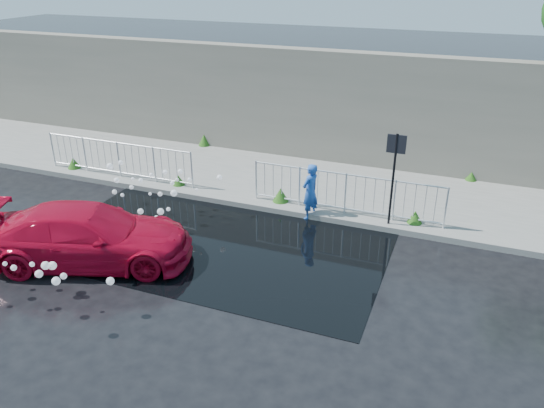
{
  "coord_description": "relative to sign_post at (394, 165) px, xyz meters",
  "views": [
    {
      "loc": [
        5.77,
        -9.01,
        6.2
      ],
      "look_at": [
        1.71,
        1.43,
        1.0
      ],
      "focal_mm": 35.0,
      "sensor_mm": 36.0,
      "label": 1
    }
  ],
  "objects": [
    {
      "name": "retaining_wall",
      "position": [
        -4.2,
        4.1,
        0.18
      ],
      "size": [
        30.0,
        0.6,
        3.5
      ],
      "primitive_type": "cube",
      "color": "#656155",
      "rests_on": "pavement"
    },
    {
      "name": "sign_post",
      "position": [
        0.0,
        0.0,
        0.0
      ],
      "size": [
        0.45,
        0.06,
        2.5
      ],
      "color": "black",
      "rests_on": "ground"
    },
    {
      "name": "person",
      "position": [
        -2.04,
        -0.1,
        -0.97
      ],
      "size": [
        0.54,
        0.64,
        1.5
      ],
      "primitive_type": "imported",
      "rotation": [
        0.0,
        0.0,
        -1.95
      ],
      "color": "blue",
      "rests_on": "ground"
    },
    {
      "name": "water_spray",
      "position": [
        -5.94,
        -3.04,
        -1.01
      ],
      "size": [
        3.44,
        5.63,
        1.08
      ],
      "color": "white",
      "rests_on": "ground"
    },
    {
      "name": "curb",
      "position": [
        -4.2,
        -0.1,
        -1.64
      ],
      "size": [
        30.0,
        0.25,
        0.16
      ],
      "primitive_type": "cube",
      "color": "slate",
      "rests_on": "ground"
    },
    {
      "name": "railing_right",
      "position": [
        -1.2,
        0.25,
        -0.99
      ],
      "size": [
        5.05,
        0.05,
        1.1
      ],
      "color": "silver",
      "rests_on": "pavement"
    },
    {
      "name": "railing_left",
      "position": [
        -8.2,
        0.25,
        -0.99
      ],
      "size": [
        5.05,
        0.05,
        1.1
      ],
      "color": "silver",
      "rests_on": "pavement"
    },
    {
      "name": "ground",
      "position": [
        -4.2,
        -3.1,
        -1.72
      ],
      "size": [
        90.0,
        90.0,
        0.0
      ],
      "primitive_type": "plane",
      "color": "black",
      "rests_on": "ground"
    },
    {
      "name": "pavement",
      "position": [
        -4.2,
        1.9,
        -1.65
      ],
      "size": [
        30.0,
        4.0,
        0.15
      ],
      "primitive_type": "cube",
      "color": "slate",
      "rests_on": "ground"
    },
    {
      "name": "weeds",
      "position": [
        -4.57,
        1.41,
        -1.4
      ],
      "size": [
        12.17,
        3.93,
        0.4
      ],
      "color": "#164111",
      "rests_on": "pavement"
    },
    {
      "name": "red_car",
      "position": [
        -5.93,
        -3.98,
        -1.07
      ],
      "size": [
        4.86,
        3.29,
        1.31
      ],
      "primitive_type": "imported",
      "rotation": [
        0.0,
        0.0,
        1.93
      ],
      "color": "#B40723",
      "rests_on": "ground"
    },
    {
      "name": "puddle",
      "position": [
        -3.7,
        -2.1,
        -1.72
      ],
      "size": [
        8.0,
        5.0,
        0.01
      ],
      "primitive_type": "cube",
      "color": "black",
      "rests_on": "ground"
    }
  ]
}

